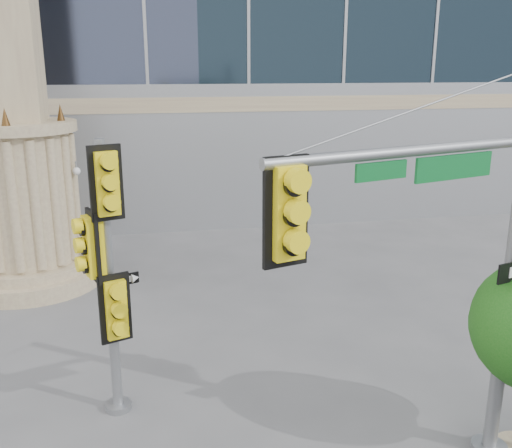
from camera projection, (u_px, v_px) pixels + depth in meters
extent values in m
plane|color=#545456|center=(282.00, 427.00, 10.93)|extent=(120.00, 120.00, 0.00)
cylinder|color=gray|center=(33.00, 275.00, 18.23)|extent=(4.40, 4.40, 0.50)
cylinder|color=gray|center=(31.00, 263.00, 18.12)|extent=(3.80, 3.80, 0.30)
cylinder|color=gray|center=(24.00, 197.00, 17.55)|extent=(3.00, 3.00, 4.00)
cylinder|color=gray|center=(16.00, 127.00, 16.97)|extent=(3.50, 3.50, 0.30)
cone|color=#472D14|center=(60.00, 112.00, 17.11)|extent=(0.24, 0.24, 0.50)
cylinder|color=slate|center=(489.00, 447.00, 10.26)|extent=(0.63, 0.63, 0.13)
cylinder|color=slate|center=(511.00, 276.00, 9.38)|extent=(0.25, 0.25, 6.70)
cylinder|color=slate|center=(413.00, 151.00, 7.72)|extent=(4.53, 1.50, 0.16)
cube|color=#0B6427|center=(454.00, 167.00, 8.13)|extent=(1.40, 0.46, 0.36)
cube|color=yellow|center=(286.00, 212.00, 6.97)|extent=(0.68, 0.48, 1.40)
cylinder|color=slate|center=(119.00, 406.00, 11.52)|extent=(0.52, 0.52, 0.13)
cylinder|color=slate|center=(109.00, 283.00, 10.80)|extent=(0.20, 0.20, 5.46)
cube|color=yellow|center=(106.00, 183.00, 10.08)|extent=(0.67, 0.49, 1.36)
cube|color=yellow|center=(94.00, 246.00, 10.48)|extent=(0.49, 0.67, 1.36)
cube|color=yellow|center=(115.00, 308.00, 10.72)|extent=(0.67, 0.49, 1.36)
cube|color=black|center=(122.00, 280.00, 10.78)|extent=(0.65, 0.26, 0.22)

